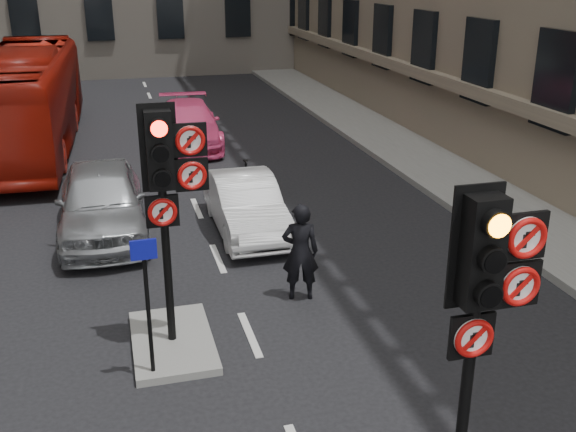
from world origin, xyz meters
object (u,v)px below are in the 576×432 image
signal_far (167,175)px  motorcycle (248,184)px  bus_red (25,100)px  car_silver (102,201)px  car_pink (188,124)px  signal_near (486,287)px  car_white (246,204)px  motorcyclist (300,252)px  info_sign (147,288)px

signal_far → motorcycle: signal_far is taller
bus_red → car_silver: bearing=-72.8°
car_pink → signal_near: bearing=-83.9°
car_white → motorcyclist: motorcyclist is taller
motorcycle → car_pink: bearing=99.7°
signal_near → signal_far: signal_far is taller
car_silver → info_sign: (0.58, -5.73, 0.65)m
info_sign → car_pink: bearing=78.0°
car_white → bus_red: (-5.09, 8.54, 0.94)m
car_silver → car_pink: car_silver is taller
car_silver → bus_red: bearing=105.0°
car_silver → motorcyclist: (3.24, -3.91, 0.11)m
car_silver → car_white: 3.04m
info_sign → signal_near: bearing=-48.9°
signal_far → car_pink: size_ratio=0.77×
signal_near → motorcycle: signal_near is taller
signal_far → bus_red: signal_far is taller
signal_near → bus_red: (-5.74, 16.83, -1.03)m
car_pink → bus_red: 5.00m
signal_near → bus_red: 17.81m
signal_far → car_white: 5.16m
motorcyclist → motorcycle: bearing=-79.2°
signal_far → car_pink: (1.71, 11.97, -2.03)m
motorcycle → motorcyclist: size_ratio=0.99×
motorcyclist → info_sign: 3.27m
signal_far → motorcycle: 6.81m
motorcyclist → info_sign: size_ratio=0.86×
car_white → motorcycle: size_ratio=2.18×
car_silver → motorcyclist: size_ratio=2.57×
car_white → motorcyclist: size_ratio=2.15×
signal_near → car_white: (-0.65, 8.29, -1.97)m
bus_red → motorcycle: bearing=-49.0°
motorcycle → signal_far: bearing=-108.1°
bus_red → car_pink: bearing=-7.9°
signal_far → motorcyclist: bearing=24.4°
info_sign → bus_red: bearing=98.7°
signal_near → car_white: signal_near is taller
bus_red → motorcycle: 8.83m
car_white → signal_far: bearing=-114.6°
car_pink → info_sign: (-2.14, -12.78, 0.74)m
car_silver → car_white: car_silver is taller
car_pink → motorcycle: size_ratio=2.72×
car_pink → car_white: bearing=-85.2°
car_white → car_pink: car_pink is taller
car_white → car_pink: 7.68m
car_pink → bus_red: bearing=172.9°
car_white → motorcycle: bearing=76.4°
car_silver → info_sign: 5.79m
motorcycle → motorcyclist: motorcyclist is taller
car_pink → bus_red: size_ratio=0.42×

